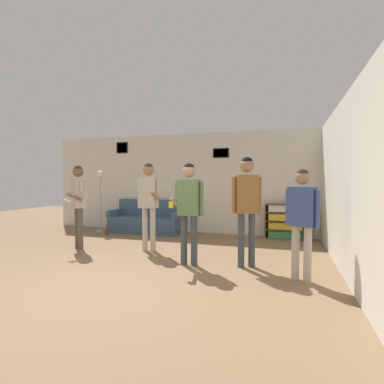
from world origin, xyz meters
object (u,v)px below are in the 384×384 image
person_spectator_near_bookshelf (247,199)px  person_spectator_far_right (302,213)px  floor_lamp (100,191)px  drinking_cup (288,202)px  person_watcher_holding_cup (189,202)px  bottle_on_floor (107,231)px  bookshelf (285,221)px  couch (146,222)px  person_player_foreground_left (78,197)px  person_player_foreground_center (149,197)px

person_spectator_near_bookshelf → person_spectator_far_right: size_ratio=1.14×
floor_lamp → person_spectator_near_bookshelf: bearing=-27.3°
person_spectator_near_bookshelf → drinking_cup: 2.78m
person_watcher_holding_cup → bottle_on_floor: person_watcher_holding_cup is taller
person_spectator_near_bookshelf → drinking_cup: bearing=76.0°
bookshelf → person_watcher_holding_cup: person_watcher_holding_cup is taller
couch → person_watcher_holding_cup: person_watcher_holding_cup is taller
person_player_foreground_left → person_spectator_near_bookshelf: (3.53, -0.32, 0.05)m
person_player_foreground_center → bottle_on_floor: (-1.80, 1.24, -0.99)m
couch → person_player_foreground_left: (-0.51, -2.17, 0.79)m
bookshelf → drinking_cup: (0.06, -0.00, 0.48)m
person_player_foreground_left → person_player_foreground_center: (1.51, 0.23, 0.02)m
couch → person_spectator_far_right: bearing=-37.2°
person_spectator_far_right → drinking_cup: (-0.16, 3.13, -0.06)m
bookshelf → person_spectator_far_right: size_ratio=0.60×
bookshelf → floor_lamp: bearing=-174.4°
floor_lamp → person_spectator_near_bookshelf: (4.29, -2.21, 0.00)m
bookshelf → person_player_foreground_center: (-2.64, -2.14, 0.68)m
person_watcher_holding_cup → person_spectator_near_bookshelf: size_ratio=0.95×
person_spectator_near_bookshelf → drinking_cup: size_ratio=16.20×
bookshelf → floor_lamp: 4.98m
bookshelf → person_spectator_near_bookshelf: person_spectator_near_bookshelf is taller
person_player_foreground_center → person_spectator_far_right: (2.86, -0.99, -0.13)m
person_spectator_far_right → person_watcher_holding_cup: bearing=171.8°
person_player_foreground_center → bottle_on_floor: person_player_foreground_center is taller
couch → person_spectator_near_bookshelf: 4.01m
person_player_foreground_left → bottle_on_floor: 1.78m
person_player_foreground_center → floor_lamp: bearing=143.7°
couch → bottle_on_floor: bearing=-138.5°
couch → person_watcher_holding_cup: size_ratio=1.17×
person_watcher_holding_cup → drinking_cup: (1.61, 2.88, -0.16)m
person_player_foreground_center → person_spectator_near_bookshelf: size_ratio=0.98×
bookshelf → floor_lamp: size_ratio=0.57×
person_spectator_far_right → drinking_cup: bearing=93.0°
person_watcher_holding_cup → drinking_cup: 3.30m
person_player_foreground_left → person_spectator_near_bookshelf: size_ratio=0.96×
floor_lamp → person_spectator_far_right: 5.77m
bottle_on_floor → person_spectator_far_right: bearing=-25.5°
couch → person_spectator_near_bookshelf: bearing=-39.5°
person_spectator_near_bookshelf → bottle_on_floor: size_ratio=6.37×
person_spectator_near_bookshelf → drinking_cup: (0.67, 2.69, -0.23)m
drinking_cup → floor_lamp: bearing=-174.5°
person_player_foreground_center → bookshelf: bearing=39.0°
bookshelf → person_watcher_holding_cup: bearing=-118.3°
floor_lamp → person_watcher_holding_cup: size_ratio=0.99×
couch → bottle_on_floor: couch is taller
couch → person_watcher_holding_cup: 3.48m
couch → person_watcher_holding_cup: (2.09, -2.68, 0.77)m
drinking_cup → bookshelf: bearing=179.4°
person_spectator_near_bookshelf → person_spectator_far_right: bearing=-27.9°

